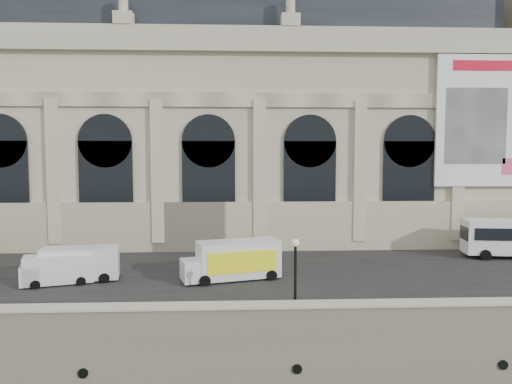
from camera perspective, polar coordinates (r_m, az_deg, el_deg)
quay at (r=63.67m, az=-1.14°, el=-7.12°), size 160.00×70.00×6.00m
street at (r=42.52m, az=-0.41°, el=-8.85°), size 160.00×24.00×0.06m
parapet at (r=29.48m, az=0.63°, el=-13.78°), size 160.00×1.40×1.21m
museum at (r=58.49m, az=-6.99°, el=8.28°), size 69.00×18.70×29.10m
van_b at (r=40.49m, az=-22.08°, el=-8.24°), size 5.40×3.27×2.26m
van_c at (r=40.94m, az=-19.92°, el=-7.77°), size 6.17×3.17×2.62m
box_truck at (r=38.97m, az=-2.64°, el=-7.83°), size 7.91×4.36×3.04m
lamp_right at (r=31.09m, az=4.51°, el=-9.59°), size 0.47×0.47×4.62m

